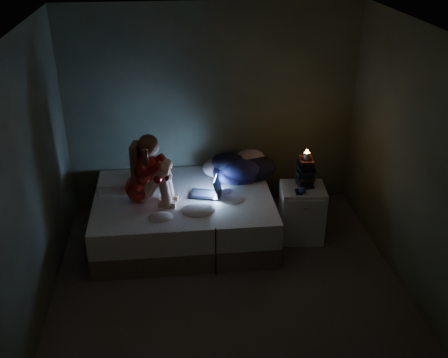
{
  "coord_description": "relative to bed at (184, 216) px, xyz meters",
  "views": [
    {
      "loc": [
        -0.52,
        -4.16,
        3.47
      ],
      "look_at": [
        0.05,
        1.0,
        0.8
      ],
      "focal_mm": 41.59,
      "sensor_mm": 36.0,
      "label": 1
    }
  ],
  "objects": [
    {
      "name": "phone",
      "position": [
        1.31,
        -0.27,
        0.39
      ],
      "size": [
        0.07,
        0.14,
        0.01
      ],
      "primitive_type": "cube",
      "rotation": [
        0.0,
        0.0,
        0.01
      ],
      "color": "black",
      "rests_on": "nightstand"
    },
    {
      "name": "pillow",
      "position": [
        -0.75,
        0.22,
        0.34
      ],
      "size": [
        0.44,
        0.31,
        0.13
      ],
      "primitive_type": "cube",
      "color": "silver",
      "rests_on": "bed"
    },
    {
      "name": "ceiling",
      "position": [
        0.41,
        -1.1,
        2.33
      ],
      "size": [
        3.6,
        3.8,
        0.02
      ],
      "primitive_type": "cube",
      "color": "silver",
      "rests_on": "ground"
    },
    {
      "name": "floor",
      "position": [
        0.41,
        -1.1,
        -0.29
      ],
      "size": [
        3.6,
        3.8,
        0.02
      ],
      "primitive_type": "cube",
      "color": "#3B3532",
      "rests_on": "ground"
    },
    {
      "name": "nightstand",
      "position": [
        1.38,
        -0.16,
        0.05
      ],
      "size": [
        0.54,
        0.49,
        0.67
      ],
      "primitive_type": "cube",
      "rotation": [
        0.0,
        0.0,
        -0.1
      ],
      "color": "silver",
      "rests_on": "ground"
    },
    {
      "name": "bed",
      "position": [
        0.0,
        0.0,
        0.0
      ],
      "size": [
        2.04,
        1.53,
        0.56
      ],
      "primitive_type": null,
      "color": "#B8B5AF",
      "rests_on": "ground"
    },
    {
      "name": "blue_orb",
      "position": [
        1.34,
        -0.29,
        0.42
      ],
      "size": [
        0.08,
        0.08,
        0.08
      ],
      "primitive_type": "sphere",
      "color": "navy",
      "rests_on": "nightstand"
    },
    {
      "name": "woman",
      "position": [
        -0.48,
        -0.09,
        0.69
      ],
      "size": [
        0.57,
        0.43,
        0.82
      ],
      "primitive_type": null,
      "rotation": [
        0.0,
        0.0,
        -0.2
      ],
      "color": "#730103",
      "rests_on": "bed"
    },
    {
      "name": "laptop",
      "position": [
        0.25,
        -0.02,
        0.4
      ],
      "size": [
        0.4,
        0.33,
        0.25
      ],
      "primitive_type": null,
      "rotation": [
        0.0,
        0.0,
        -0.26
      ],
      "color": "black",
      "rests_on": "bed"
    },
    {
      "name": "candle",
      "position": [
        1.4,
        -0.1,
        0.75
      ],
      "size": [
        0.07,
        0.07,
        0.08
      ],
      "primitive_type": "cylinder",
      "color": "beige",
      "rests_on": "book_stack"
    },
    {
      "name": "wall_left",
      "position": [
        -1.4,
        -1.1,
        1.02
      ],
      "size": [
        0.02,
        3.8,
        2.6
      ],
      "primitive_type": "cube",
      "color": "#363929",
      "rests_on": "ground"
    },
    {
      "name": "book_stack",
      "position": [
        1.4,
        -0.1,
        0.55
      ],
      "size": [
        0.19,
        0.25,
        0.33
      ],
      "primitive_type": null,
      "color": "black",
      "rests_on": "nightstand"
    },
    {
      "name": "wall_front",
      "position": [
        0.41,
        -3.01,
        1.02
      ],
      "size": [
        3.6,
        0.02,
        2.6
      ],
      "primitive_type": "cube",
      "color": "#363929",
      "rests_on": "ground"
    },
    {
      "name": "wall_back",
      "position": [
        0.41,
        0.81,
        1.02
      ],
      "size": [
        3.6,
        0.02,
        2.6
      ],
      "primitive_type": "cube",
      "color": "#363929",
      "rests_on": "ground"
    },
    {
      "name": "wall_right",
      "position": [
        2.22,
        -1.1,
        1.02
      ],
      "size": [
        0.02,
        3.8,
        2.6
      ],
      "primitive_type": "cube",
      "color": "#363929",
      "rests_on": "ground"
    },
    {
      "name": "clothes_pile",
      "position": [
        0.66,
        0.32,
        0.47
      ],
      "size": [
        0.72,
        0.61,
        0.38
      ],
      "primitive_type": null,
      "rotation": [
        0.0,
        0.0,
        -0.18
      ],
      "color": "#171849",
      "rests_on": "bed"
    }
  ]
}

